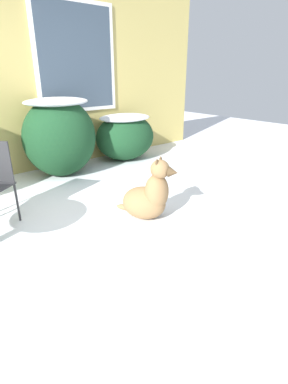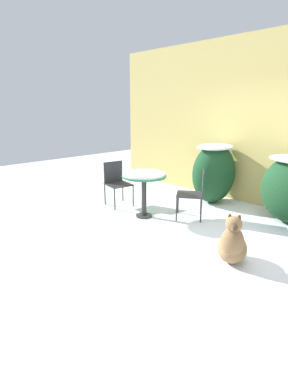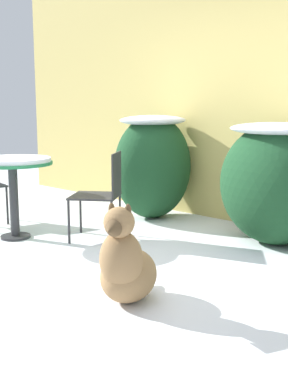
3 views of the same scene
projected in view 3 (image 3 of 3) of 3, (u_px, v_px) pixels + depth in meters
ground_plane at (93, 267)px, 3.93m from camera, size 16.00×16.00×0.00m
house_wall at (253, 75)px, 5.15m from camera, size 8.00×0.10×3.26m
shrub_left at (153, 164)px, 5.63m from camera, size 0.78×1.02×1.21m
shrub_middle at (276, 180)px, 4.53m from camera, size 1.10×0.92×1.16m
patio_table at (12, 169)px, 4.71m from camera, size 0.78×0.78×0.81m
patio_chair_near_table at (103, 191)px, 4.71m from camera, size 0.63×0.63×0.86m
dog at (126, 267)px, 3.17m from camera, size 0.54×0.67×0.70m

